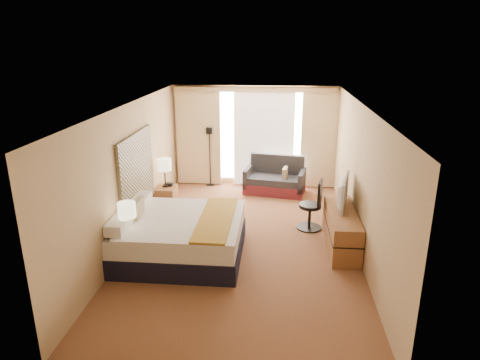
# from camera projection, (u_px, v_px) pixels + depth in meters

# --- Properties ---
(floor) EXTENTS (4.20, 7.00, 0.02)m
(floor) POSITION_uv_depth(u_px,v_px,m) (243.00, 242.00, 8.21)
(floor) COLOR maroon
(floor) RESTS_ON ground
(ceiling) EXTENTS (4.20, 7.00, 0.02)m
(ceiling) POSITION_uv_depth(u_px,v_px,m) (243.00, 106.00, 7.40)
(ceiling) COLOR silver
(ceiling) RESTS_ON wall_back
(wall_back) EXTENTS (4.20, 0.02, 2.60)m
(wall_back) POSITION_uv_depth(u_px,v_px,m) (254.00, 136.00, 11.11)
(wall_back) COLOR tan
(wall_back) RESTS_ON ground
(wall_front) EXTENTS (4.20, 0.02, 2.60)m
(wall_front) POSITION_uv_depth(u_px,v_px,m) (216.00, 278.00, 4.49)
(wall_front) COLOR tan
(wall_front) RESTS_ON ground
(wall_left) EXTENTS (0.02, 7.00, 2.60)m
(wall_left) POSITION_uv_depth(u_px,v_px,m) (131.00, 174.00, 7.98)
(wall_left) COLOR tan
(wall_left) RESTS_ON ground
(wall_right) EXTENTS (0.02, 7.00, 2.60)m
(wall_right) POSITION_uv_depth(u_px,v_px,m) (360.00, 180.00, 7.62)
(wall_right) COLOR tan
(wall_right) RESTS_ON ground
(headboard) EXTENTS (0.06, 1.85, 1.50)m
(headboard) POSITION_uv_depth(u_px,v_px,m) (137.00, 172.00, 8.17)
(headboard) COLOR black
(headboard) RESTS_ON wall_left
(nightstand_left) EXTENTS (0.45, 0.52, 0.55)m
(nightstand_left) POSITION_uv_depth(u_px,v_px,m) (129.00, 250.00, 7.29)
(nightstand_left) COLOR #976036
(nightstand_left) RESTS_ON floor
(nightstand_right) EXTENTS (0.45, 0.52, 0.55)m
(nightstand_right) POSITION_uv_depth(u_px,v_px,m) (166.00, 199.00, 9.65)
(nightstand_right) COLOR #976036
(nightstand_right) RESTS_ON floor
(media_dresser) EXTENTS (0.50, 1.80, 0.70)m
(media_dresser) POSITION_uv_depth(u_px,v_px,m) (341.00, 228.00, 7.94)
(media_dresser) COLOR #976036
(media_dresser) RESTS_ON floor
(window) EXTENTS (2.30, 0.02, 2.30)m
(window) POSITION_uv_depth(u_px,v_px,m) (264.00, 136.00, 11.06)
(window) COLOR white
(window) RESTS_ON wall_back
(curtains) EXTENTS (4.12, 0.19, 2.56)m
(curtains) POSITION_uv_depth(u_px,v_px,m) (254.00, 133.00, 10.97)
(curtains) COLOR beige
(curtains) RESTS_ON floor
(bed) EXTENTS (2.14, 1.96, 1.04)m
(bed) POSITION_uv_depth(u_px,v_px,m) (180.00, 236.00, 7.56)
(bed) COLOR black
(bed) RESTS_ON floor
(loveseat) EXTENTS (1.59, 1.04, 0.92)m
(loveseat) POSITION_uv_depth(u_px,v_px,m) (275.00, 181.00, 10.79)
(loveseat) COLOR maroon
(loveseat) RESTS_ON floor
(floor_lamp) EXTENTS (0.20, 0.20, 1.55)m
(floor_lamp) POSITION_uv_depth(u_px,v_px,m) (210.00, 145.00, 11.09)
(floor_lamp) COLOR black
(floor_lamp) RESTS_ON floor
(desk_chair) EXTENTS (0.50, 0.50, 1.04)m
(desk_chair) POSITION_uv_depth(u_px,v_px,m) (313.00, 208.00, 8.63)
(desk_chair) COLOR black
(desk_chair) RESTS_ON floor
(lamp_left) EXTENTS (0.29, 0.29, 0.62)m
(lamp_left) POSITION_uv_depth(u_px,v_px,m) (127.00, 211.00, 6.98)
(lamp_left) COLOR black
(lamp_left) RESTS_ON nightstand_left
(lamp_right) EXTENTS (0.31, 0.31, 0.65)m
(lamp_right) POSITION_uv_depth(u_px,v_px,m) (164.00, 165.00, 9.44)
(lamp_right) COLOR black
(lamp_right) RESTS_ON nightstand_right
(tissue_box) EXTENTS (0.13, 0.13, 0.11)m
(tissue_box) POSITION_uv_depth(u_px,v_px,m) (138.00, 228.00, 7.34)
(tissue_box) COLOR #8ABAD6
(tissue_box) RESTS_ON nightstand_left
(telephone) EXTENTS (0.16, 0.13, 0.06)m
(telephone) POSITION_uv_depth(u_px,v_px,m) (169.00, 184.00, 9.65)
(telephone) COLOR black
(telephone) RESTS_ON nightstand_right
(television) EXTENTS (0.35, 1.00, 0.58)m
(television) POSITION_uv_depth(u_px,v_px,m) (339.00, 192.00, 7.99)
(television) COLOR black
(television) RESTS_ON media_dresser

